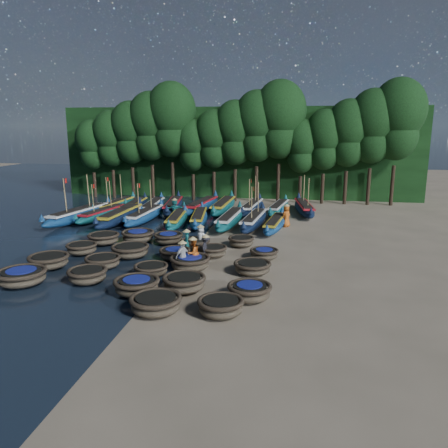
% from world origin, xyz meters
% --- Properties ---
extents(ground, '(120.00, 120.00, 0.00)m').
position_xyz_m(ground, '(0.00, 0.00, 0.00)').
color(ground, gray).
rests_on(ground, ground).
extents(foliage_wall, '(40.00, 3.00, 10.00)m').
position_xyz_m(foliage_wall, '(0.00, 23.50, 5.00)').
color(foliage_wall, black).
rests_on(foliage_wall, ground).
extents(coracle_3, '(2.64, 2.64, 0.81)m').
position_xyz_m(coracle_3, '(0.86, -9.31, 0.46)').
color(coracle_3, brown).
rests_on(coracle_3, ground).
extents(coracle_4, '(2.45, 2.45, 0.78)m').
position_xyz_m(coracle_4, '(3.66, -9.08, 0.44)').
color(coracle_4, brown).
rests_on(coracle_4, ground).
extents(coracle_5, '(3.01, 3.01, 0.83)m').
position_xyz_m(coracle_5, '(-6.97, -7.14, 0.48)').
color(coracle_5, brown).
rests_on(coracle_5, ground).
extents(coracle_6, '(2.06, 2.06, 0.78)m').
position_xyz_m(coracle_6, '(-3.81, -6.29, 0.44)').
color(coracle_6, brown).
rests_on(coracle_6, ground).
extents(coracle_7, '(2.24, 2.24, 0.82)m').
position_xyz_m(coracle_7, '(-0.72, -7.41, 0.47)').
color(coracle_7, brown).
rests_on(coracle_7, ground).
extents(coracle_8, '(2.60, 2.60, 0.83)m').
position_xyz_m(coracle_8, '(1.42, -6.64, 0.47)').
color(coracle_8, brown).
rests_on(coracle_8, ground).
extents(coracle_9, '(2.40, 2.40, 0.80)m').
position_xyz_m(coracle_9, '(4.69, -7.20, 0.46)').
color(coracle_9, brown).
rests_on(coracle_9, ground).
extents(coracle_10, '(2.35, 2.35, 0.79)m').
position_xyz_m(coracle_10, '(-7.11, -4.41, 0.45)').
color(coracle_10, brown).
rests_on(coracle_10, ground).
extents(coracle_11, '(2.06, 2.06, 0.72)m').
position_xyz_m(coracle_11, '(-4.08, -3.89, 0.41)').
color(coracle_11, brown).
rests_on(coracle_11, ground).
extents(coracle_12, '(2.18, 2.18, 0.64)m').
position_xyz_m(coracle_12, '(-0.94, -4.67, 0.37)').
color(coracle_12, brown).
rests_on(coracle_12, ground).
extents(coracle_13, '(2.31, 2.31, 0.79)m').
position_xyz_m(coracle_13, '(0.91, -3.35, 0.46)').
color(coracle_13, brown).
rests_on(coracle_13, ground).
extents(coracle_14, '(2.08, 2.08, 0.70)m').
position_xyz_m(coracle_14, '(4.44, -3.46, 0.40)').
color(coracle_14, brown).
rests_on(coracle_14, ground).
extents(coracle_15, '(2.11, 2.11, 0.72)m').
position_xyz_m(coracle_15, '(-6.59, -1.53, 0.41)').
color(coracle_15, brown).
rests_on(coracle_15, ground).
extents(coracle_16, '(2.62, 2.62, 0.81)m').
position_xyz_m(coracle_16, '(-3.30, -1.68, 0.46)').
color(coracle_16, brown).
rests_on(coracle_16, ground).
extents(coracle_17, '(2.09, 2.09, 0.70)m').
position_xyz_m(coracle_17, '(-0.48, -1.64, 0.41)').
color(coracle_17, brown).
rests_on(coracle_17, ground).
extents(coracle_18, '(1.76, 1.76, 0.70)m').
position_xyz_m(coracle_18, '(1.72, -0.72, 0.40)').
color(coracle_18, brown).
rests_on(coracle_18, ground).
extents(coracle_19, '(1.77, 1.77, 0.63)m').
position_xyz_m(coracle_19, '(4.86, -0.60, 0.36)').
color(coracle_19, brown).
rests_on(coracle_19, ground).
extents(coracle_20, '(2.50, 2.50, 0.77)m').
position_xyz_m(coracle_20, '(-6.24, 0.93, 0.44)').
color(coracle_20, brown).
rests_on(coracle_20, ground).
extents(coracle_21, '(2.79, 2.79, 0.81)m').
position_xyz_m(coracle_21, '(-4.15, 1.93, 0.47)').
color(coracle_21, brown).
rests_on(coracle_21, ground).
extents(coracle_22, '(2.24, 2.24, 0.76)m').
position_xyz_m(coracle_22, '(-1.90, 1.79, 0.44)').
color(coracle_22, brown).
rests_on(coracle_22, ground).
extents(coracle_23, '(1.96, 1.96, 0.76)m').
position_xyz_m(coracle_23, '(0.28, 0.55, 0.43)').
color(coracle_23, brown).
rests_on(coracle_23, ground).
extents(coracle_24, '(2.03, 2.03, 0.69)m').
position_xyz_m(coracle_24, '(3.13, 1.93, 0.40)').
color(coracle_24, brown).
rests_on(coracle_24, ground).
extents(long_boat_0, '(3.08, 9.06, 3.90)m').
position_xyz_m(long_boat_0, '(-11.45, 7.45, 0.62)').
color(long_boat_0, navy).
rests_on(long_boat_0, ground).
extents(long_boat_1, '(2.59, 7.60, 3.27)m').
position_xyz_m(long_boat_1, '(-9.80, 8.58, 0.52)').
color(long_boat_1, '#0F5A56').
rests_on(long_boat_1, ground).
extents(long_boat_2, '(1.86, 9.02, 1.59)m').
position_xyz_m(long_boat_2, '(-7.78, 7.57, 0.60)').
color(long_boat_2, '#0F1837').
rests_on(long_boat_2, ground).
extents(long_boat_3, '(1.82, 8.13, 3.46)m').
position_xyz_m(long_boat_3, '(-5.93, 8.41, 0.55)').
color(long_boat_3, navy).
rests_on(long_boat_3, ground).
extents(long_boat_4, '(2.12, 7.73, 1.37)m').
position_xyz_m(long_boat_4, '(-2.89, 7.56, 0.52)').
color(long_boat_4, '#0F5A56').
rests_on(long_boat_4, ground).
extents(long_boat_5, '(2.35, 7.52, 1.34)m').
position_xyz_m(long_boat_5, '(-1.23, 8.32, 0.51)').
color(long_boat_5, navy).
rests_on(long_boat_5, ground).
extents(long_boat_6, '(2.01, 8.31, 1.47)m').
position_xyz_m(long_boat_6, '(1.42, 8.02, 0.56)').
color(long_boat_6, '#0F5A56').
rests_on(long_boat_6, ground).
extents(long_boat_7, '(2.20, 8.19, 3.49)m').
position_xyz_m(long_boat_7, '(3.38, 7.90, 0.55)').
color(long_boat_7, '#0F1837').
rests_on(long_boat_7, ground).
extents(long_boat_8, '(2.09, 7.23, 1.28)m').
position_xyz_m(long_boat_8, '(5.10, 7.27, 0.49)').
color(long_boat_8, navy).
rests_on(long_boat_8, ground).
extents(long_boat_9, '(2.17, 7.95, 3.39)m').
position_xyz_m(long_boat_9, '(-10.39, 12.49, 0.54)').
color(long_boat_9, '#0F5A56').
rests_on(long_boat_9, ground).
extents(long_boat_10, '(1.74, 7.61, 1.34)m').
position_xyz_m(long_boat_10, '(-8.53, 12.63, 0.51)').
color(long_boat_10, '#0F1837').
rests_on(long_boat_10, ground).
extents(long_boat_11, '(2.03, 7.93, 1.40)m').
position_xyz_m(long_boat_11, '(-6.68, 12.62, 0.53)').
color(long_boat_11, navy).
rests_on(long_boat_11, ground).
extents(long_boat_12, '(2.63, 8.35, 1.48)m').
position_xyz_m(long_boat_12, '(-4.78, 13.01, 0.56)').
color(long_boat_12, '#0F1837').
rests_on(long_boat_12, ground).
extents(long_boat_13, '(2.66, 8.62, 1.53)m').
position_xyz_m(long_boat_13, '(-2.14, 13.49, 0.58)').
color(long_boat_13, navy).
rests_on(long_boat_13, ground).
extents(long_boat_14, '(1.85, 8.76, 1.54)m').
position_xyz_m(long_boat_14, '(-0.08, 13.61, 0.59)').
color(long_boat_14, '#0F5A56').
rests_on(long_boat_14, ground).
extents(long_boat_15, '(2.23, 7.84, 3.35)m').
position_xyz_m(long_boat_15, '(2.59, 13.66, 0.53)').
color(long_boat_15, '#0F1837').
rests_on(long_boat_15, ground).
extents(long_boat_16, '(2.40, 7.37, 1.31)m').
position_xyz_m(long_boat_16, '(5.06, 14.00, 0.50)').
color(long_boat_16, '#0F5A56').
rests_on(long_boat_16, ground).
extents(long_boat_17, '(2.50, 8.11, 3.48)m').
position_xyz_m(long_boat_17, '(7.41, 14.12, 0.55)').
color(long_boat_17, '#0F1837').
rests_on(long_boat_17, ground).
extents(fisherman_0, '(0.93, 0.90, 1.81)m').
position_xyz_m(fisherman_0, '(0.61, 0.73, 0.87)').
color(fisherman_0, silver).
rests_on(fisherman_0, ground).
extents(fisherman_1, '(0.56, 0.66, 1.75)m').
position_xyz_m(fisherman_1, '(-0.05, -0.38, 0.89)').
color(fisherman_1, '#1A6E6D').
rests_on(fisherman_1, ground).
extents(fisherman_2, '(0.99, 1.06, 1.95)m').
position_xyz_m(fisherman_2, '(0.98, -2.91, 0.92)').
color(fisherman_2, '#BF5719').
rests_on(fisherman_2, ground).
extents(fisherman_3, '(0.58, 0.98, 1.71)m').
position_xyz_m(fisherman_3, '(1.38, -1.34, 0.80)').
color(fisherman_3, black).
rests_on(fisherman_3, ground).
extents(fisherman_4, '(0.87, 1.04, 1.87)m').
position_xyz_m(fisherman_4, '(0.52, -3.52, 0.90)').
color(fisherman_4, silver).
rests_on(fisherman_4, ground).
extents(fisherman_5, '(1.70, 1.31, 2.00)m').
position_xyz_m(fisherman_5, '(-3.66, 9.61, 0.93)').
color(fisherman_5, '#1A6E6D').
rests_on(fisherman_5, ground).
extents(fisherman_6, '(0.98, 1.03, 1.97)m').
position_xyz_m(fisherman_6, '(5.94, 8.44, 0.94)').
color(fisherman_6, '#BF5719').
rests_on(fisherman_6, ground).
extents(tree_0, '(3.68, 3.68, 8.68)m').
position_xyz_m(tree_0, '(-16.00, 20.00, 5.97)').
color(tree_0, black).
rests_on(tree_0, ground).
extents(tree_1, '(4.09, 4.09, 9.65)m').
position_xyz_m(tree_1, '(-13.70, 20.00, 6.65)').
color(tree_1, black).
rests_on(tree_1, ground).
extents(tree_2, '(4.51, 4.51, 10.63)m').
position_xyz_m(tree_2, '(-11.40, 20.00, 7.32)').
color(tree_2, black).
rests_on(tree_2, ground).
extents(tree_3, '(4.92, 4.92, 11.60)m').
position_xyz_m(tree_3, '(-9.10, 20.00, 8.00)').
color(tree_3, black).
rests_on(tree_3, ground).
extents(tree_4, '(5.34, 5.34, 12.58)m').
position_xyz_m(tree_4, '(-6.80, 20.00, 8.67)').
color(tree_4, black).
rests_on(tree_4, ground).
extents(tree_5, '(3.68, 3.68, 8.68)m').
position_xyz_m(tree_5, '(-4.50, 20.00, 5.97)').
color(tree_5, black).
rests_on(tree_5, ground).
extents(tree_6, '(4.09, 4.09, 9.65)m').
position_xyz_m(tree_6, '(-2.20, 20.00, 6.65)').
color(tree_6, black).
rests_on(tree_6, ground).
extents(tree_7, '(4.51, 4.51, 10.63)m').
position_xyz_m(tree_7, '(0.10, 20.00, 7.32)').
color(tree_7, black).
rests_on(tree_7, ground).
extents(tree_8, '(4.92, 4.92, 11.60)m').
position_xyz_m(tree_8, '(2.40, 20.00, 8.00)').
color(tree_8, black).
rests_on(tree_8, ground).
extents(tree_9, '(5.34, 5.34, 12.58)m').
position_xyz_m(tree_9, '(4.70, 20.00, 8.67)').
color(tree_9, black).
rests_on(tree_9, ground).
extents(tree_10, '(3.68, 3.68, 8.68)m').
position_xyz_m(tree_10, '(7.00, 20.00, 5.97)').
color(tree_10, black).
rests_on(tree_10, ground).
extents(tree_11, '(4.09, 4.09, 9.65)m').
position_xyz_m(tree_11, '(9.30, 20.00, 6.65)').
color(tree_11, black).
rests_on(tree_11, ground).
extents(tree_12, '(4.51, 4.51, 10.63)m').
position_xyz_m(tree_12, '(11.60, 20.00, 7.32)').
color(tree_12, black).
rests_on(tree_12, ground).
extents(tree_13, '(4.92, 4.92, 11.60)m').
position_xyz_m(tree_13, '(13.90, 20.00, 8.00)').
color(tree_13, black).
rests_on(tree_13, ground).
extents(tree_14, '(5.34, 5.34, 12.58)m').
position_xyz_m(tree_14, '(16.20, 20.00, 8.67)').
color(tree_14, black).
rests_on(tree_14, ground).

